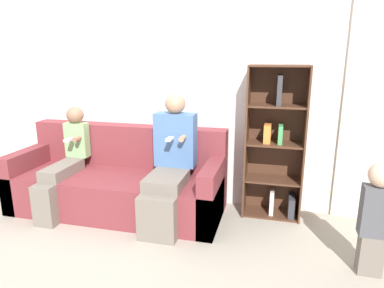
{
  "coord_description": "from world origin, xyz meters",
  "views": [
    {
      "loc": [
        1.31,
        -2.57,
        1.6
      ],
      "look_at": [
        0.52,
        0.56,
        0.75
      ],
      "focal_mm": 32.0,
      "sensor_mm": 36.0,
      "label": 1
    }
  ],
  "objects_px": {
    "adult_seated": "(170,159)",
    "child_seated": "(64,161)",
    "couch": "(119,183)",
    "bookshelf": "(276,144)",
    "toddler_standing": "(376,215)"
  },
  "relations": [
    {
      "from": "bookshelf",
      "to": "adult_seated",
      "type": "bearing_deg",
      "value": -157.34
    },
    {
      "from": "couch",
      "to": "adult_seated",
      "type": "xyz_separation_m",
      "value": [
        0.61,
        -0.12,
        0.34
      ]
    },
    {
      "from": "couch",
      "to": "toddler_standing",
      "type": "distance_m",
      "value": 2.39
    },
    {
      "from": "child_seated",
      "to": "toddler_standing",
      "type": "distance_m",
      "value": 2.87
    },
    {
      "from": "couch",
      "to": "toddler_standing",
      "type": "xyz_separation_m",
      "value": [
        2.31,
        -0.58,
        0.18
      ]
    },
    {
      "from": "couch",
      "to": "adult_seated",
      "type": "relative_size",
      "value": 1.76
    },
    {
      "from": "child_seated",
      "to": "toddler_standing",
      "type": "relative_size",
      "value": 1.22
    },
    {
      "from": "adult_seated",
      "to": "bookshelf",
      "type": "distance_m",
      "value": 1.06
    },
    {
      "from": "adult_seated",
      "to": "bookshelf",
      "type": "xyz_separation_m",
      "value": [
        0.97,
        0.4,
        0.11
      ]
    },
    {
      "from": "adult_seated",
      "to": "bookshelf",
      "type": "relative_size",
      "value": 0.82
    },
    {
      "from": "bookshelf",
      "to": "toddler_standing",
      "type": "bearing_deg",
      "value": -49.53
    },
    {
      "from": "adult_seated",
      "to": "couch",
      "type": "bearing_deg",
      "value": 168.75
    },
    {
      "from": "adult_seated",
      "to": "child_seated",
      "type": "xyz_separation_m",
      "value": [
        -1.13,
        -0.04,
        -0.09
      ]
    },
    {
      "from": "toddler_standing",
      "to": "couch",
      "type": "bearing_deg",
      "value": 166.0
    },
    {
      "from": "toddler_standing",
      "to": "child_seated",
      "type": "bearing_deg",
      "value": 171.67
    }
  ]
}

